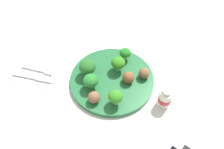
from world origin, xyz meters
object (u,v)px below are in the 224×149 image
at_px(meatball_mid_left, 128,77).
at_px(yogurt_bottle, 165,98).
at_px(plate, 112,80).
at_px(broccoli_floret_back_left, 88,66).
at_px(broccoli_floret_far_rim, 125,53).
at_px(fork, 39,70).
at_px(broccoli_floret_front_left, 118,63).
at_px(meatball_back_left, 94,97).
at_px(napkin, 35,74).
at_px(meatball_near_rim, 144,73).
at_px(broccoli_floret_front_right, 115,97).
at_px(broccoli_floret_back_right, 91,81).
at_px(knife, 34,77).

xyz_separation_m(meatball_mid_left, yogurt_bottle, (0.12, -0.05, -0.00)).
distance_m(plate, meatball_mid_left, 0.06).
bearing_deg(plate, broccoli_floret_back_left, 177.62).
xyz_separation_m(broccoli_floret_far_rim, fork, (-0.28, -0.11, -0.04)).
xyz_separation_m(broccoli_floret_front_left, meatball_back_left, (-0.05, -0.14, -0.01)).
xyz_separation_m(broccoli_floret_far_rim, meatball_back_left, (-0.06, -0.19, -0.01)).
relative_size(plate, yogurt_bottle, 3.88).
bearing_deg(yogurt_bottle, fork, 175.08).
xyz_separation_m(meatball_back_left, napkin, (-0.23, 0.07, -0.03)).
relative_size(fork, yogurt_bottle, 1.67).
distance_m(plate, meatball_near_rim, 0.11).
bearing_deg(meatball_back_left, meatball_near_rim, 43.53).
height_order(broccoli_floret_back_left, broccoli_floret_far_rim, broccoli_floret_back_left).
bearing_deg(yogurt_bottle, meatball_mid_left, 156.60).
height_order(broccoli_floret_front_right, yogurt_bottle, yogurt_bottle).
bearing_deg(plate, napkin, -173.28).
xyz_separation_m(meatball_near_rim, yogurt_bottle, (0.08, -0.08, -0.00)).
bearing_deg(yogurt_bottle, broccoli_floret_front_left, 150.86).
bearing_deg(broccoli_floret_back_right, broccoli_floret_far_rim, 60.55).
height_order(fork, yogurt_bottle, yogurt_bottle).
bearing_deg(broccoli_floret_front_left, plate, -105.85).
relative_size(broccoli_floret_front_left, yogurt_bottle, 0.74).
xyz_separation_m(broccoli_floret_far_rim, meatball_mid_left, (0.03, -0.09, -0.01)).
bearing_deg(broccoli_floret_front_right, meatball_near_rim, 60.22).
bearing_deg(meatball_back_left, fork, 159.23).
height_order(meatball_mid_left, fork, meatball_mid_left).
distance_m(broccoli_floret_front_right, meatball_near_rim, 0.14).
height_order(meatball_mid_left, knife, meatball_mid_left).
bearing_deg(meatball_near_rim, fork, -173.01).
bearing_deg(knife, broccoli_floret_front_left, 18.35).
relative_size(broccoli_floret_front_right, broccoli_floret_far_rim, 1.15).
distance_m(plate, meatball_back_left, 0.11).
distance_m(napkin, yogurt_bottle, 0.44).
relative_size(broccoli_floret_front_left, napkin, 0.32).
height_order(broccoli_floret_back_left, meatball_mid_left, broccoli_floret_back_left).
relative_size(plate, meatball_near_rim, 7.64).
bearing_deg(broccoli_floret_far_rim, fork, -158.54).
bearing_deg(broccoli_floret_front_right, napkin, 168.48).
height_order(plate, napkin, plate).
bearing_deg(meatball_near_rim, yogurt_bottle, -47.14).
xyz_separation_m(meatball_near_rim, fork, (-0.36, -0.04, -0.03)).
xyz_separation_m(broccoli_floret_back_left, napkin, (-0.18, -0.03, -0.05)).
xyz_separation_m(napkin, knife, (0.01, -0.02, 0.00)).
distance_m(broccoli_floret_back_right, meatball_near_rim, 0.18).
distance_m(broccoli_floret_back_left, broccoli_floret_back_right, 0.06).
relative_size(broccoli_floret_front_left, meatball_mid_left, 1.37).
relative_size(broccoli_floret_front_right, yogurt_bottle, 0.74).
distance_m(broccoli_floret_back_right, broccoli_floret_far_rim, 0.17).
xyz_separation_m(broccoli_floret_back_left, meatball_back_left, (0.05, -0.10, -0.02)).
xyz_separation_m(plate, napkin, (-0.27, -0.03, -0.01)).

